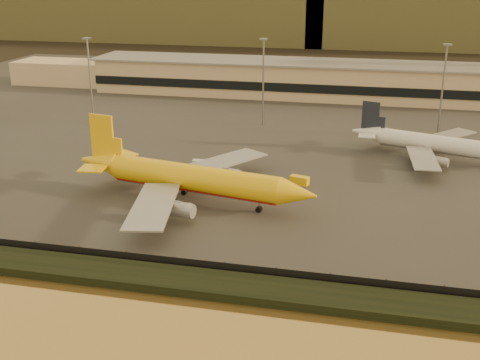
{
  "coord_description": "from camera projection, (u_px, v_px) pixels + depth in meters",
  "views": [
    {
      "loc": [
        22.64,
        -92.31,
        44.9
      ],
      "look_at": [
        -1.34,
        12.0,
        6.84
      ],
      "focal_mm": 45.0,
      "sensor_mm": 36.0,
      "label": 1
    }
  ],
  "objects": [
    {
      "name": "white_narrowbody_jet",
      "position": [
        436.0,
        144.0,
        146.98
      ],
      "size": [
        42.2,
        40.11,
        12.42
      ],
      "rotation": [
        0.0,
        0.0,
        -0.32
      ],
      "color": "silver",
      "rests_on": "tarmac"
    },
    {
      "name": "apron_light_masts",
      "position": [
        349.0,
        79.0,
        165.03
      ],
      "size": [
        152.2,
        12.2,
        25.4
      ],
      "color": "slate",
      "rests_on": "tarmac"
    },
    {
      "name": "perimeter_fence",
      "position": [
        212.0,
        268.0,
        92.21
      ],
      "size": [
        300.0,
        0.05,
        2.2
      ],
      "primitive_type": "cube",
      "color": "black",
      "rests_on": "tarmac"
    },
    {
      "name": "tarmac",
      "position": [
        302.0,
        115.0,
        191.79
      ],
      "size": [
        320.0,
        220.0,
        0.2
      ],
      "primitive_type": "cube",
      "color": "#2D2D2D",
      "rests_on": "ground"
    },
    {
      "name": "gse_vehicle_yellow",
      "position": [
        299.0,
        180.0,
        130.54
      ],
      "size": [
        4.42,
        2.87,
        1.83
      ],
      "primitive_type": "cube",
      "rotation": [
        0.0,
        0.0,
        -0.28
      ],
      "color": "#E8B60C",
      "rests_on": "tarmac"
    },
    {
      "name": "ground",
      "position": [
        232.0,
        240.0,
        104.59
      ],
      "size": [
        900.0,
        900.0,
        0.0
      ],
      "primitive_type": "plane",
      "color": "black",
      "rests_on": "ground"
    },
    {
      "name": "dhl_cargo_jet",
      "position": [
        190.0,
        179.0,
        120.14
      ],
      "size": [
        52.69,
        50.87,
        15.8
      ],
      "rotation": [
        0.0,
        0.0,
        -0.19
      ],
      "color": "#E8B60C",
      "rests_on": "tarmac"
    },
    {
      "name": "gse_vehicle_white",
      "position": [
        201.0,
        164.0,
        141.81
      ],
      "size": [
        3.88,
        1.9,
        1.71
      ],
      "primitive_type": "cube",
      "rotation": [
        0.0,
        0.0,
        0.05
      ],
      "color": "silver",
      "rests_on": "tarmac"
    },
    {
      "name": "terminal_building",
      "position": [
        274.0,
        78.0,
        220.85
      ],
      "size": [
        202.0,
        25.0,
        12.6
      ],
      "color": "tan",
      "rests_on": "tarmac"
    },
    {
      "name": "embankment",
      "position": [
        205.0,
        284.0,
        88.74
      ],
      "size": [
        320.0,
        7.0,
        1.4
      ],
      "primitive_type": "cube",
      "color": "black",
      "rests_on": "ground"
    }
  ]
}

